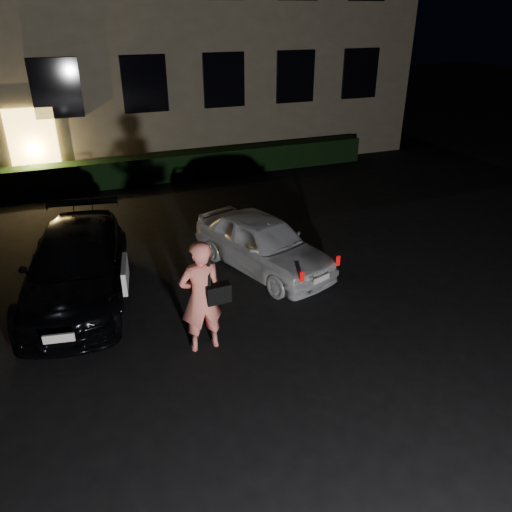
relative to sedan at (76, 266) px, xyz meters
name	(u,v)px	position (x,y,z in m)	size (l,w,h in m)	color
ground	(291,375)	(2.85, -3.74, -0.65)	(80.00, 80.00, 0.00)	black
hedge	(155,169)	(2.85, 6.76, -0.22)	(15.00, 0.70, 0.85)	black
sedan	(76,266)	(0.00, 0.00, 0.00)	(2.55, 4.69, 1.29)	black
hatch	(263,243)	(3.80, -0.26, -0.04)	(2.47, 3.79, 1.20)	silver
man	(202,296)	(1.81, -2.54, 0.33)	(0.81, 0.50, 1.95)	#FF806E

